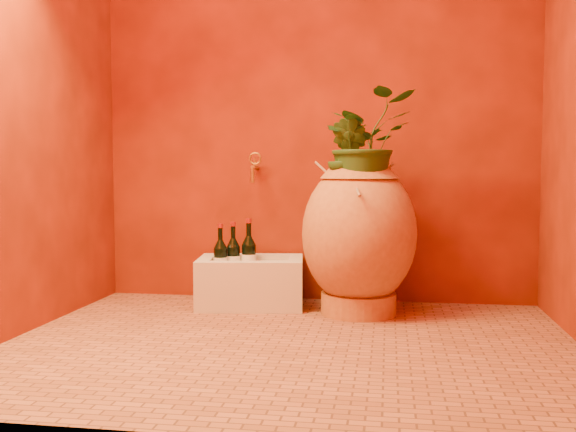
% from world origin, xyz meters
% --- Properties ---
extents(floor, '(2.50, 2.50, 0.00)m').
position_xyz_m(floor, '(0.00, 0.00, 0.00)').
color(floor, '#975331').
rests_on(floor, ground).
extents(wall_back, '(2.50, 0.02, 2.50)m').
position_xyz_m(wall_back, '(0.00, 1.00, 1.25)').
color(wall_back, '#571605').
rests_on(wall_back, ground).
extents(wall_left, '(0.02, 2.00, 2.50)m').
position_xyz_m(wall_left, '(-1.25, 0.00, 1.25)').
color(wall_left, '#571605').
rests_on(wall_left, ground).
extents(amphora, '(0.67, 0.67, 0.86)m').
position_xyz_m(amphora, '(0.27, 0.65, 0.43)').
color(amphora, '#B27032').
rests_on(amphora, floor).
extents(stone_basin, '(0.62, 0.47, 0.27)m').
position_xyz_m(stone_basin, '(-0.34, 0.75, 0.13)').
color(stone_basin, '#BFB99E').
rests_on(stone_basin, floor).
extents(wine_bottle_a, '(0.08, 0.08, 0.32)m').
position_xyz_m(wine_bottle_a, '(-0.50, 0.72, 0.26)').
color(wine_bottle_a, black).
rests_on(wine_bottle_a, stone_basin).
extents(wine_bottle_b, '(0.08, 0.08, 0.34)m').
position_xyz_m(wine_bottle_b, '(-0.36, 0.80, 0.27)').
color(wine_bottle_b, black).
rests_on(wine_bottle_b, stone_basin).
extents(wine_bottle_c, '(0.08, 0.08, 0.32)m').
position_xyz_m(wine_bottle_c, '(-0.44, 0.78, 0.26)').
color(wine_bottle_c, black).
rests_on(wine_bottle_c, stone_basin).
extents(wall_tap, '(0.08, 0.16, 0.18)m').
position_xyz_m(wall_tap, '(-0.35, 0.91, 0.78)').
color(wall_tap, '#AD8628').
rests_on(wall_tap, wall_back).
extents(plant_main, '(0.62, 0.60, 0.53)m').
position_xyz_m(plant_main, '(0.30, 0.63, 0.90)').
color(plant_main, '#1F4318').
rests_on(plant_main, amphora).
extents(plant_side, '(0.27, 0.26, 0.38)m').
position_xyz_m(plant_side, '(0.21, 0.58, 0.83)').
color(plant_side, '#1F4318').
rests_on(plant_side, amphora).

